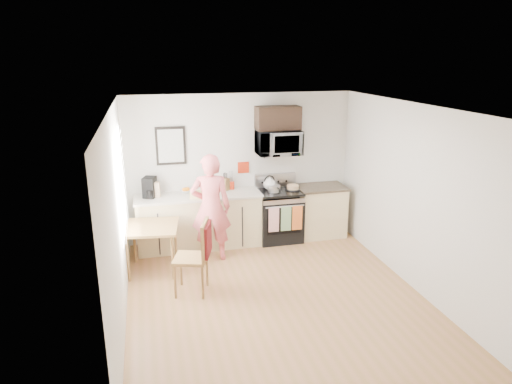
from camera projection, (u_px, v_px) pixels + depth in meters
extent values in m
plane|color=olive|center=(275.00, 296.00, 6.34)|extent=(4.60, 4.60, 0.00)
cube|color=silver|center=(240.00, 167.00, 8.10)|extent=(4.00, 0.04, 2.60)
cube|color=silver|center=(353.00, 294.00, 3.82)|extent=(4.00, 0.04, 2.60)
cube|color=silver|center=(118.00, 221.00, 5.50)|extent=(0.04, 4.60, 2.60)
cube|color=silver|center=(413.00, 197.00, 6.41)|extent=(0.04, 4.60, 2.60)
cube|color=white|center=(278.00, 108.00, 5.58)|extent=(4.00, 4.60, 0.04)
cube|color=white|center=(120.00, 183.00, 6.18)|extent=(0.02, 1.40, 1.50)
cube|color=white|center=(121.00, 183.00, 6.18)|extent=(0.01, 1.30, 1.40)
cube|color=#D8C18A|center=(199.00, 222.00, 7.88)|extent=(2.10, 0.60, 0.90)
cube|color=beige|center=(198.00, 196.00, 7.75)|extent=(2.14, 0.64, 0.04)
cube|color=#D8C18A|center=(320.00, 212.00, 8.39)|extent=(0.84, 0.60, 0.90)
cube|color=black|center=(321.00, 187.00, 8.25)|extent=(0.88, 0.64, 0.04)
cube|color=black|center=(279.00, 219.00, 8.20)|extent=(0.76, 0.65, 0.77)
cube|color=black|center=(284.00, 222.00, 7.89)|extent=(0.61, 0.02, 0.45)
cube|color=#ADADB2|center=(284.00, 203.00, 7.80)|extent=(0.74, 0.02, 0.14)
cylinder|color=#ADADB2|center=(285.00, 207.00, 7.77)|extent=(0.68, 0.02, 0.02)
cube|color=black|center=(279.00, 192.00, 8.05)|extent=(0.76, 0.65, 0.04)
cube|color=#ADADB2|center=(275.00, 180.00, 8.27)|extent=(0.76, 0.08, 0.24)
cube|color=silver|center=(274.00, 220.00, 7.78)|extent=(0.18, 0.02, 0.44)
cube|color=#628055|center=(286.00, 219.00, 7.83)|extent=(0.18, 0.02, 0.44)
cube|color=#C7521D|center=(297.00, 218.00, 7.88)|extent=(0.18, 0.02, 0.44)
imported|color=#ADADB2|center=(278.00, 143.00, 7.90)|extent=(0.76, 0.51, 0.42)
cube|color=black|center=(278.00, 118.00, 7.82)|extent=(0.76, 0.35, 0.40)
cube|color=black|center=(171.00, 146.00, 7.68)|extent=(0.50, 0.03, 0.65)
cube|color=#ADB3A9|center=(171.00, 146.00, 7.66)|extent=(0.42, 0.01, 0.56)
cube|color=red|center=(243.00, 167.00, 8.10)|extent=(0.20, 0.02, 0.20)
imported|color=#D0393F|center=(211.00, 208.00, 7.28)|extent=(0.70, 0.52, 1.76)
cube|color=brown|center=(151.00, 227.00, 6.90)|extent=(0.79, 0.79, 0.04)
cylinder|color=brown|center=(128.00, 260.00, 6.67)|extent=(0.04, 0.04, 0.70)
cylinder|color=brown|center=(173.00, 258.00, 6.73)|extent=(0.04, 0.04, 0.70)
cylinder|color=brown|center=(135.00, 242.00, 7.28)|extent=(0.04, 0.04, 0.70)
cylinder|color=brown|center=(175.00, 241.00, 7.35)|extent=(0.04, 0.04, 0.70)
cube|color=brown|center=(191.00, 258.00, 6.32)|extent=(0.56, 0.56, 0.04)
cube|color=brown|center=(205.00, 240.00, 6.22)|extent=(0.17, 0.44, 0.54)
cube|color=#500D0D|center=(207.00, 239.00, 6.22)|extent=(0.18, 0.40, 0.45)
cylinder|color=brown|center=(175.00, 282.00, 6.22)|extent=(0.04, 0.04, 0.49)
cylinder|color=brown|center=(203.00, 283.00, 6.20)|extent=(0.04, 0.04, 0.49)
cylinder|color=brown|center=(181.00, 270.00, 6.59)|extent=(0.04, 0.04, 0.49)
cylinder|color=brown|center=(207.00, 270.00, 6.57)|extent=(0.04, 0.04, 0.49)
cube|color=brown|center=(225.00, 184.00, 7.99)|extent=(0.16, 0.17, 0.21)
cylinder|color=red|center=(231.00, 185.00, 8.05)|extent=(0.11, 0.11, 0.14)
imported|color=white|center=(186.00, 191.00, 7.87)|extent=(0.25, 0.25, 0.05)
cube|color=tan|center=(157.00, 190.00, 7.59)|extent=(0.11, 0.11, 0.26)
cube|color=black|center=(150.00, 187.00, 7.58)|extent=(0.26, 0.29, 0.34)
cylinder|color=black|center=(150.00, 194.00, 7.50)|extent=(0.13, 0.13, 0.13)
cube|color=#DABE72|center=(200.00, 195.00, 7.55)|extent=(0.34, 0.21, 0.12)
cylinder|color=black|center=(293.00, 189.00, 8.09)|extent=(0.25, 0.25, 0.01)
cylinder|color=tan|center=(293.00, 187.00, 8.07)|extent=(0.21, 0.21, 0.07)
sphere|color=white|center=(269.00, 184.00, 8.05)|extent=(0.21, 0.21, 0.21)
cone|color=white|center=(269.00, 178.00, 8.02)|extent=(0.07, 0.07, 0.07)
torus|color=black|center=(269.00, 180.00, 8.03)|extent=(0.19, 0.02, 0.19)
cylinder|color=#ADADB2|center=(274.00, 189.00, 7.95)|extent=(0.22, 0.22, 0.11)
cylinder|color=black|center=(279.00, 189.00, 7.79)|extent=(0.06, 0.20, 0.02)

